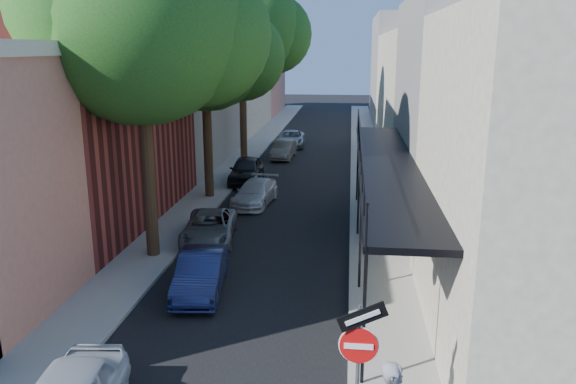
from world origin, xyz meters
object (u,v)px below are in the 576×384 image
(oak_far, at_px, (250,28))
(parked_car_f, at_px, (284,150))
(oak_near, at_px, (155,22))
(oak_mid, at_px, (214,49))
(parked_car_g, at_px, (291,139))
(parked_car_c, at_px, (209,227))
(parked_car_e, at_px, (246,170))
(sign_post, at_px, (359,351))
(parked_car_b, at_px, (201,273))
(parked_car_d, at_px, (255,193))

(oak_far, bearing_deg, parked_car_f, 28.31)
(parked_car_f, bearing_deg, oak_near, -93.54)
(oak_near, height_order, oak_mid, oak_near)
(oak_far, xyz_separation_m, parked_car_g, (1.94, 5.68, -7.68))
(oak_mid, xyz_separation_m, parked_car_f, (2.02, 10.09, -6.47))
(parked_car_c, relative_size, parked_car_e, 0.98)
(sign_post, height_order, oak_far, oak_far)
(parked_car_e, bearing_deg, sign_post, -76.64)
(oak_mid, xyz_separation_m, parked_car_b, (2.02, -10.83, -6.45))
(oak_mid, relative_size, parked_car_f, 2.86)
(oak_mid, height_order, parked_car_b, oak_mid)
(oak_far, bearing_deg, parked_car_c, -85.91)
(oak_far, bearing_deg, parked_car_d, -79.11)
(oak_near, bearing_deg, sign_post, -54.91)
(oak_mid, xyz_separation_m, parked_car_g, (2.00, 14.72, -6.47))
(parked_car_e, xyz_separation_m, parked_car_g, (1.18, 11.59, -0.11))
(sign_post, xyz_separation_m, parked_car_d, (-4.56, 16.14, -1.48))
(oak_near, xyz_separation_m, oak_mid, (-0.05, 7.97, -0.82))
(oak_mid, distance_m, parked_car_e, 7.14)
(oak_mid, height_order, oak_far, oak_far)
(parked_car_c, distance_m, parked_car_f, 16.53)
(oak_mid, distance_m, parked_car_b, 12.77)
(parked_car_e, distance_m, parked_car_g, 11.65)
(oak_mid, distance_m, parked_car_g, 16.20)
(parked_car_b, bearing_deg, parked_car_f, 83.61)
(sign_post, distance_m, oak_mid, 19.14)
(oak_far, relative_size, parked_car_c, 2.97)
(parked_car_d, relative_size, parked_car_e, 0.94)
(oak_near, bearing_deg, oak_mid, 90.37)
(parked_car_f, bearing_deg, parked_car_e, -97.10)
(parked_car_c, bearing_deg, parked_car_f, 80.36)
(parked_car_c, relative_size, parked_car_d, 1.05)
(parked_car_c, bearing_deg, oak_far, 87.40)
(parked_car_f, bearing_deg, oak_far, -149.01)
(parked_car_c, height_order, parked_car_d, same)
(oak_near, xyz_separation_m, parked_car_e, (0.77, 11.10, -7.18))
(parked_car_c, height_order, parked_car_g, parked_car_g)
(parked_car_b, xyz_separation_m, parked_car_g, (-0.02, 25.55, -0.02))
(sign_post, xyz_separation_m, oak_near, (-6.53, 9.29, 5.84))
(parked_car_f, bearing_deg, sign_post, -77.86)
(parked_car_d, bearing_deg, sign_post, -67.87)
(oak_near, xyz_separation_m, oak_far, (0.01, 17.01, 0.38))
(parked_car_e, bearing_deg, oak_far, 94.86)
(parked_car_b, bearing_deg, oak_far, 89.23)
(oak_far, distance_m, parked_car_e, 9.63)
(parked_car_g, bearing_deg, oak_mid, -100.78)
(oak_mid, relative_size, parked_car_e, 2.51)
(oak_near, xyz_separation_m, parked_car_f, (1.97, 18.06, -7.29))
(parked_car_d, relative_size, parked_car_f, 1.07)
(sign_post, relative_size, parked_car_f, 0.84)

